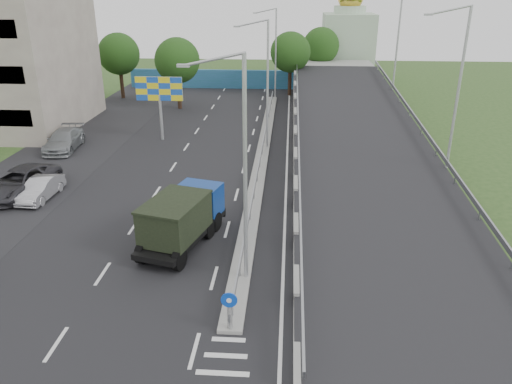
# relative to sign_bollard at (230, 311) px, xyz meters

# --- Properties ---
(ground) EXTENTS (160.00, 160.00, 0.00)m
(ground) POSITION_rel_sign_bollard_xyz_m (0.00, -2.17, -1.03)
(ground) COLOR #2D4C1E
(ground) RESTS_ON ground
(road_surface) EXTENTS (26.00, 90.00, 0.04)m
(road_surface) POSITION_rel_sign_bollard_xyz_m (-3.00, 17.83, -1.03)
(road_surface) COLOR black
(road_surface) RESTS_ON ground
(parking_strip) EXTENTS (8.00, 90.00, 0.05)m
(parking_strip) POSITION_rel_sign_bollard_xyz_m (-16.00, 17.83, -1.03)
(parking_strip) COLOR black
(parking_strip) RESTS_ON ground
(median) EXTENTS (1.00, 44.00, 0.20)m
(median) POSITION_rel_sign_bollard_xyz_m (0.00, 21.83, -0.93)
(median) COLOR gray
(median) RESTS_ON ground
(overpass_ramp) EXTENTS (10.00, 50.00, 3.50)m
(overpass_ramp) POSITION_rel_sign_bollard_xyz_m (7.50, 21.83, 0.72)
(overpass_ramp) COLOR gray
(overpass_ramp) RESTS_ON ground
(median_guardrail) EXTENTS (0.09, 44.00, 0.71)m
(median_guardrail) POSITION_rel_sign_bollard_xyz_m (0.00, 21.83, -0.28)
(median_guardrail) COLOR gray
(median_guardrail) RESTS_ON median
(sign_bollard) EXTENTS (0.64, 0.23, 1.67)m
(sign_bollard) POSITION_rel_sign_bollard_xyz_m (0.00, 0.00, 0.00)
(sign_bollard) COLOR black
(sign_bollard) RESTS_ON median
(lamp_post_near) EXTENTS (2.74, 0.18, 10.08)m
(lamp_post_near) POSITION_rel_sign_bollard_xyz_m (0.11, 3.83, 4.77)
(lamp_post_near) COLOR #B2B5B7
(lamp_post_near) RESTS_ON median
(lamp_post_mid) EXTENTS (2.74, 0.18, 10.08)m
(lamp_post_mid) POSITION_rel_sign_bollard_xyz_m (0.11, 23.83, 4.77)
(lamp_post_mid) COLOR #B2B5B7
(lamp_post_mid) RESTS_ON median
(lamp_post_far) EXTENTS (2.74, 0.18, 10.08)m
(lamp_post_far) POSITION_rel_sign_bollard_xyz_m (0.11, 43.83, 4.77)
(lamp_post_far) COLOR #B2B5B7
(lamp_post_far) RESTS_ON median
(blue_wall) EXTENTS (30.00, 0.50, 2.40)m
(blue_wall) POSITION_rel_sign_bollard_xyz_m (-4.00, 49.83, 0.17)
(blue_wall) COLOR #216479
(blue_wall) RESTS_ON ground
(church) EXTENTS (7.00, 7.00, 13.80)m
(church) POSITION_rel_sign_bollard_xyz_m (10.00, 57.83, 4.28)
(church) COLOR #B2CCAD
(church) RESTS_ON ground
(billboard) EXTENTS (4.00, 0.24, 5.50)m
(billboard) POSITION_rel_sign_bollard_xyz_m (-9.00, 25.83, 3.15)
(billboard) COLOR #B2B5B7
(billboard) RESTS_ON ground
(tree_left_mid) EXTENTS (4.80, 4.80, 7.60)m
(tree_left_mid) POSITION_rel_sign_bollard_xyz_m (-10.00, 37.83, 4.14)
(tree_left_mid) COLOR black
(tree_left_mid) RESTS_ON ground
(tree_median_far) EXTENTS (4.80, 4.80, 7.60)m
(tree_median_far) POSITION_rel_sign_bollard_xyz_m (2.00, 45.83, 4.14)
(tree_median_far) COLOR black
(tree_median_far) RESTS_ON ground
(tree_left_far) EXTENTS (4.80, 4.80, 7.60)m
(tree_left_far) POSITION_rel_sign_bollard_xyz_m (-18.00, 42.83, 4.14)
(tree_left_far) COLOR black
(tree_left_far) RESTS_ON ground
(tree_ramp_far) EXTENTS (4.80, 4.80, 7.60)m
(tree_ramp_far) POSITION_rel_sign_bollard_xyz_m (6.00, 52.83, 4.14)
(tree_ramp_far) COLOR black
(tree_ramp_far) RESTS_ON ground
(dump_truck) EXTENTS (3.84, 6.68, 2.78)m
(dump_truck) POSITION_rel_sign_bollard_xyz_m (-3.28, 7.14, 0.50)
(dump_truck) COLOR black
(dump_truck) RESTS_ON ground
(parked_car_b) EXTENTS (1.57, 4.13, 1.34)m
(parked_car_b) POSITION_rel_sign_bollard_xyz_m (-13.55, 12.42, -0.36)
(parked_car_b) COLOR #A6A5AB
(parked_car_b) RESTS_ON ground
(parked_car_c) EXTENTS (3.68, 6.35, 1.66)m
(parked_car_c) POSITION_rel_sign_bollard_xyz_m (-15.22, 13.05, -0.20)
(parked_car_c) COLOR #2D2C31
(parked_car_c) RESTS_ON ground
(parked_car_d) EXTENTS (2.80, 5.77, 1.62)m
(parked_car_d) POSITION_rel_sign_bollard_xyz_m (-16.40, 22.51, -0.22)
(parked_car_d) COLOR gray
(parked_car_d) RESTS_ON ground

